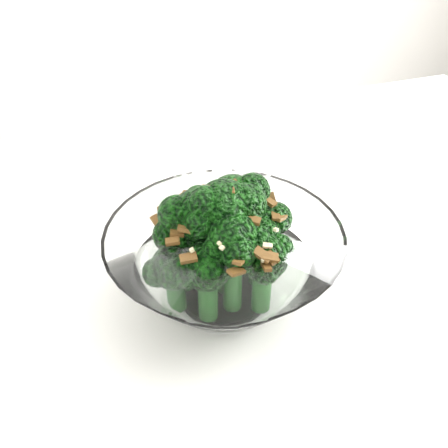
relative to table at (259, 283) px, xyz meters
name	(u,v)px	position (x,y,z in m)	size (l,w,h in m)	color
table	(259,283)	(0.00, 0.00, 0.00)	(1.22, 0.83, 0.75)	white
broccoli_dish	(224,256)	(-0.07, -0.07, 0.13)	(0.24, 0.24, 0.15)	white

